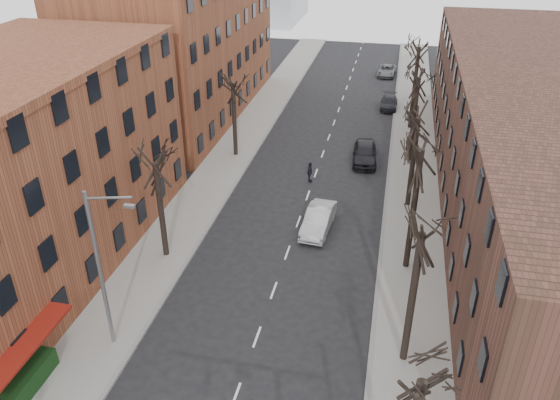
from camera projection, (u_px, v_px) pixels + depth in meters
The scene contains 19 objects.
sidewalk_left at pixel (235, 150), 49.96m from camera, with size 4.00×90.00×0.15m, color gray.
sidewalk_right at pixel (413, 166), 46.99m from camera, with size 4.00×90.00×0.15m, color gray.
building_left_near at pixel (0, 182), 31.49m from camera, with size 12.00×26.00×12.00m, color brown.
building_left_far at pixel (182, 46), 55.74m from camera, with size 12.00×28.00×14.00m, color brown.
building_right at pixel (536, 144), 38.84m from camera, with size 12.00×50.00×10.00m, color #522F26.
awning_left at pixel (31, 395), 25.52m from camera, with size 1.20×7.00×0.15m, color maroon.
tree_right_b at pixel (403, 360), 27.48m from camera, with size 5.20×5.20×10.80m, color black, non-canonical shape.
tree_right_c at pixel (405, 267), 34.31m from camera, with size 5.20×5.20×11.60m, color black, non-canonical shape.
tree_right_d at pixel (407, 206), 41.13m from camera, with size 5.20×5.20×10.00m, color black, non-canonical shape.
tree_right_e at pixel (408, 162), 47.95m from camera, with size 5.20×5.20×10.80m, color black, non-canonical shape.
tree_right_f at pixel (409, 128), 54.78m from camera, with size 5.20×5.20×11.60m, color black, non-canonical shape.
tree_left_a at pixel (167, 256), 35.42m from camera, with size 5.20×5.20×9.50m, color black, non-canonical shape.
tree_left_b at pixel (236, 156), 49.07m from camera, with size 5.20×5.20×9.50m, color black, non-canonical shape.
streetlight at pixel (102, 265), 26.04m from camera, with size 2.45×0.22×9.03m.
silver_sedan at pixel (318, 220), 37.81m from camera, with size 1.68×4.83×1.59m, color #A9ACB0.
parked_car_near at pixel (365, 153), 47.49m from camera, with size 2.03×5.06×1.72m, color black.
parked_car_mid at pixel (389, 103), 59.72m from camera, with size 1.74×4.29×1.24m, color black.
parked_car_far at pixel (387, 71), 70.64m from camera, with size 2.12×4.59×1.28m, color #585B60.
pedestrian_crossing at pixel (310, 172), 44.16m from camera, with size 1.02×0.43×1.74m, color black.
Camera 1 is at (5.80, -8.92, 20.44)m, focal length 35.00 mm.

